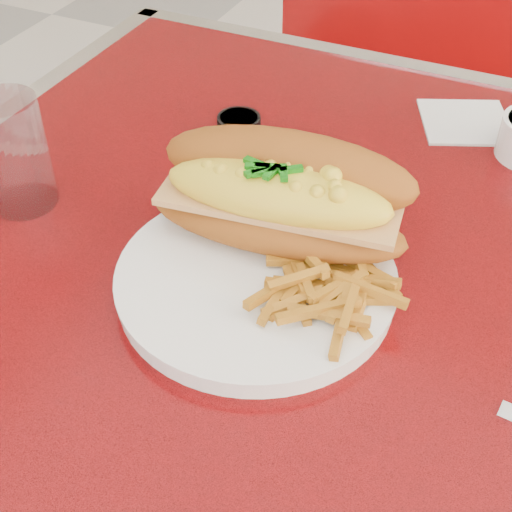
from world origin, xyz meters
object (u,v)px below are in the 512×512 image
at_px(fork, 330,271).
at_px(sauce_cup_left, 239,125).
at_px(water_tumbler, 14,154).
at_px(diner_table, 443,385).
at_px(booth_bench_far, 507,208).
at_px(mac_hoagie, 281,195).
at_px(dinner_plate, 256,280).

height_order(fork, sauce_cup_left, sauce_cup_left).
bearing_deg(water_tumbler, sauce_cup_left, 54.95).
bearing_deg(diner_table, booth_bench_far, 90.00).
bearing_deg(sauce_cup_left, mac_hoagie, -53.18).
height_order(booth_bench_far, water_tumbler, booth_bench_far).
bearing_deg(water_tumbler, diner_table, 10.01).
bearing_deg(water_tumbler, mac_hoagie, 9.17).
xyz_separation_m(dinner_plate, fork, (0.06, 0.03, 0.01)).
relative_size(diner_table, booth_bench_far, 1.03).
xyz_separation_m(diner_table, fork, (-0.12, -0.07, 0.18)).
distance_m(booth_bench_far, fork, 1.02).
xyz_separation_m(mac_hoagie, sauce_cup_left, (-0.13, 0.17, -0.05)).
bearing_deg(sauce_cup_left, booth_bench_far, 65.54).
relative_size(dinner_plate, mac_hoagie, 1.15).
bearing_deg(dinner_plate, booth_bench_far, 78.86).
xyz_separation_m(booth_bench_far, fork, (-0.12, -0.88, 0.50)).
bearing_deg(dinner_plate, water_tumbler, 176.20).
xyz_separation_m(mac_hoagie, fork, (0.06, -0.03, -0.05)).
xyz_separation_m(diner_table, booth_bench_far, (0.00, 0.81, -0.32)).
relative_size(booth_bench_far, fork, 8.46).
xyz_separation_m(booth_bench_far, sauce_cup_left, (-0.31, -0.68, 0.50)).
bearing_deg(diner_table, water_tumbler, -169.99).
bearing_deg(fork, mac_hoagie, 58.01).
height_order(booth_bench_far, sauce_cup_left, booth_bench_far).
height_order(booth_bench_far, fork, booth_bench_far).
bearing_deg(fork, booth_bench_far, -13.74).
bearing_deg(water_tumbler, booth_bench_far, 62.80).
distance_m(mac_hoagie, fork, 0.08).
bearing_deg(water_tumbler, fork, 2.35).
relative_size(dinner_plate, water_tumbler, 2.47).
xyz_separation_m(dinner_plate, sauce_cup_left, (-0.13, 0.23, 0.00)).
relative_size(mac_hoagie, water_tumbler, 2.15).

